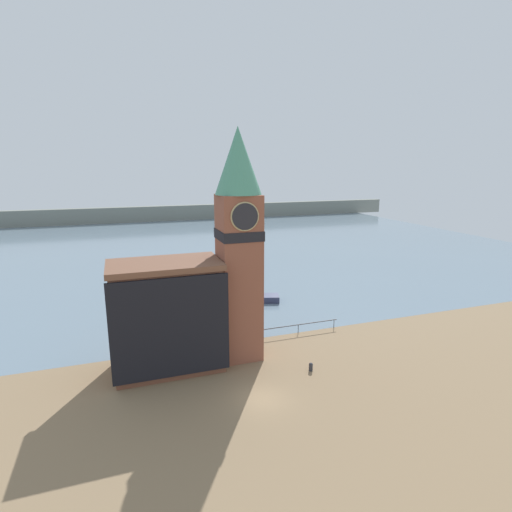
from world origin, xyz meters
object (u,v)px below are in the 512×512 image
Objects in this scene: mooring_bollard_near at (311,366)px; clock_tower at (239,241)px; boat_near at (256,297)px; pier_building at (167,316)px.

clock_tower is at bearing 136.02° from mooring_bollard_near.
mooring_bollard_near is (-1.58, -19.57, -0.27)m from boat_near.
boat_near is at bearing 65.07° from clock_tower.
boat_near is 7.70× the size of mooring_bollard_near.
mooring_bollard_near is at bearing -77.19° from boat_near.
clock_tower reaches higher than mooring_bollard_near.
clock_tower is 2.16× the size of pier_building.
pier_building reaches higher than mooring_bollard_near.
clock_tower is 3.58× the size of boat_near.
boat_near is (6.77, 14.56, -10.77)m from clock_tower.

